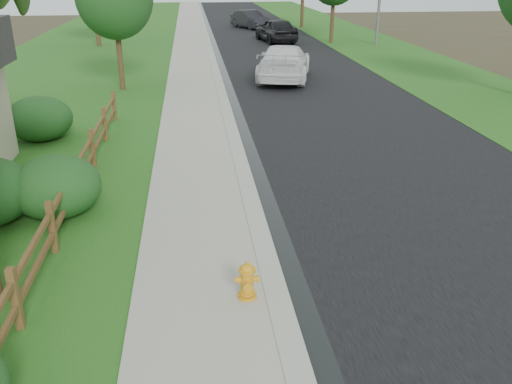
{
  "coord_description": "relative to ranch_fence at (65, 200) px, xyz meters",
  "views": [
    {
      "loc": [
        -0.84,
        -4.37,
        5.17
      ],
      "look_at": [
        0.28,
        5.08,
        1.16
      ],
      "focal_mm": 38.0,
      "sensor_mm": 36.0,
      "label": 1
    }
  ],
  "objects": [
    {
      "name": "dark_car_far",
      "position": [
        8.0,
        37.87,
        0.15
      ],
      "size": [
        3.28,
        4.76,
        1.49
      ],
      "primitive_type": "imported",
      "rotation": [
        0.0,
        0.0,
        0.42
      ],
      "color": "black",
      "rests_on": "road"
    },
    {
      "name": "ranch_fence",
      "position": [
        0.0,
        0.0,
        0.0
      ],
      "size": [
        0.12,
        16.92,
        1.1
      ],
      "color": "#4B2F19",
      "rests_on": "ground"
    },
    {
      "name": "dark_car_mid",
      "position": [
        8.89,
        28.8,
        0.24
      ],
      "size": [
        2.76,
        5.16,
        1.67
      ],
      "primitive_type": "imported",
      "rotation": [
        0.0,
        0.0,
        3.31
      ],
      "color": "black",
      "rests_on": "road"
    },
    {
      "name": "shrub_b",
      "position": [
        -0.3,
        0.61,
        0.06
      ],
      "size": [
        2.44,
        2.44,
        1.36
      ],
      "primitive_type": "ellipsoid",
      "rotation": [
        0.0,
        0.0,
        0.31
      ],
      "color": "#193F16",
      "rests_on": "ground"
    },
    {
      "name": "sidewalk",
      "position": [
        2.7,
        28.6,
        -0.57
      ],
      "size": [
        2.2,
        90.0,
        0.1
      ],
      "primitive_type": "cube",
      "color": "#A5A390",
      "rests_on": "ground"
    },
    {
      "name": "fire_hydrant",
      "position": [
        3.5,
        -3.25,
        -0.21
      ],
      "size": [
        0.43,
        0.35,
        0.67
      ],
      "color": "#C17716",
      "rests_on": "sidewalk"
    },
    {
      "name": "wet_gutter",
      "position": [
        4.35,
        28.6,
        -0.6
      ],
      "size": [
        0.5,
        90.0,
        0.0
      ],
      "primitive_type": "cube",
      "color": "black",
      "rests_on": "road"
    },
    {
      "name": "boulder",
      "position": [
        -0.39,
        0.62,
        -0.23
      ],
      "size": [
        1.27,
        1.02,
        0.77
      ],
      "primitive_type": "ellipsoid",
      "rotation": [
        0.0,
        0.0,
        0.14
      ],
      "color": "brown",
      "rests_on": "ground"
    },
    {
      "name": "road",
      "position": [
        8.2,
        28.6,
        -0.61
      ],
      "size": [
        8.0,
        90.0,
        0.02
      ],
      "primitive_type": "cube",
      "color": "black",
      "rests_on": "ground"
    },
    {
      "name": "white_suv",
      "position": [
        7.18,
        15.13,
        0.22
      ],
      "size": [
        3.61,
        6.05,
        1.64
      ],
      "primitive_type": "imported",
      "rotation": [
        0.0,
        0.0,
        2.9
      ],
      "color": "white",
      "rests_on": "road"
    },
    {
      "name": "grass_strip",
      "position": [
        0.8,
        28.6,
        -0.59
      ],
      "size": [
        1.6,
        90.0,
        0.06
      ],
      "primitive_type": "cube",
      "color": "#255017",
      "rests_on": "ground"
    },
    {
      "name": "shrub_d",
      "position": [
        -2.06,
        6.44,
        0.08
      ],
      "size": [
        2.37,
        2.37,
        1.39
      ],
      "primitive_type": "ellipsoid",
      "rotation": [
        0.0,
        0.0,
        0.18
      ],
      "color": "#193F16",
      "rests_on": "ground"
    },
    {
      "name": "verge_far",
      "position": [
        15.1,
        28.6,
        -0.6
      ],
      "size": [
        6.0,
        90.0,
        0.04
      ],
      "primitive_type": "cube",
      "color": "#255017",
      "rests_on": "ground"
    },
    {
      "name": "lawn_near",
      "position": [
        -4.4,
        28.6,
        -0.6
      ],
      "size": [
        9.0,
        90.0,
        0.04
      ],
      "primitive_type": "cube",
      "color": "#255017",
      "rests_on": "ground"
    },
    {
      "name": "curb",
      "position": [
        4.0,
        28.6,
        -0.56
      ],
      "size": [
        0.4,
        90.0,
        0.12
      ],
      "primitive_type": "cube",
      "color": "gray",
      "rests_on": "ground"
    }
  ]
}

